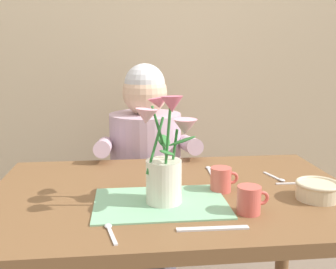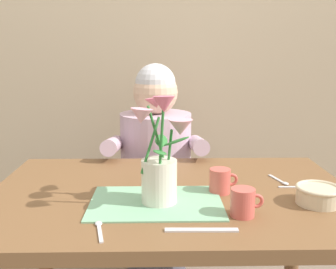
{
  "view_description": "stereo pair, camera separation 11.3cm",
  "coord_description": "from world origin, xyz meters",
  "px_view_note": "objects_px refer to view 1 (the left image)",
  "views": [
    {
      "loc": [
        -0.15,
        -1.23,
        1.2
      ],
      "look_at": [
        -0.01,
        0.05,
        0.92
      ],
      "focal_mm": 42.38,
      "sensor_mm": 36.0,
      "label": 1
    },
    {
      "loc": [
        -0.04,
        -1.24,
        1.2
      ],
      "look_at": [
        -0.01,
        0.05,
        0.92
      ],
      "focal_mm": 42.38,
      "sensor_mm": 36.0,
      "label": 2
    }
  ],
  "objects_px": {
    "seated_person": "(146,182)",
    "ceramic_mug": "(249,200)",
    "dinner_knife": "(213,229)",
    "flower_vase": "(165,160)",
    "tea_cup": "(221,179)",
    "ceramic_bowl": "(318,190)"
  },
  "relations": [
    {
      "from": "seated_person",
      "to": "ceramic_mug",
      "type": "relative_size",
      "value": 12.2
    },
    {
      "from": "seated_person",
      "to": "dinner_knife",
      "type": "distance_m",
      "value": 0.94
    },
    {
      "from": "dinner_knife",
      "to": "ceramic_mug",
      "type": "bearing_deg",
      "value": 37.5
    },
    {
      "from": "flower_vase",
      "to": "tea_cup",
      "type": "xyz_separation_m",
      "value": [
        0.2,
        0.09,
        -0.1
      ]
    },
    {
      "from": "seated_person",
      "to": "ceramic_bowl",
      "type": "height_order",
      "value": "seated_person"
    },
    {
      "from": "flower_vase",
      "to": "ceramic_bowl",
      "type": "height_order",
      "value": "flower_vase"
    },
    {
      "from": "seated_person",
      "to": "flower_vase",
      "type": "height_order",
      "value": "seated_person"
    },
    {
      "from": "ceramic_bowl",
      "to": "ceramic_mug",
      "type": "xyz_separation_m",
      "value": [
        -0.25,
        -0.08,
        0.01
      ]
    },
    {
      "from": "ceramic_bowl",
      "to": "tea_cup",
      "type": "height_order",
      "value": "tea_cup"
    },
    {
      "from": "dinner_knife",
      "to": "tea_cup",
      "type": "xyz_separation_m",
      "value": [
        0.09,
        0.28,
        0.04
      ]
    },
    {
      "from": "seated_person",
      "to": "ceramic_mug",
      "type": "bearing_deg",
      "value": -71.65
    },
    {
      "from": "tea_cup",
      "to": "flower_vase",
      "type": "bearing_deg",
      "value": -154.77
    },
    {
      "from": "ceramic_bowl",
      "to": "dinner_knife",
      "type": "bearing_deg",
      "value": -154.62
    },
    {
      "from": "ceramic_mug",
      "to": "ceramic_bowl",
      "type": "bearing_deg",
      "value": 18.83
    },
    {
      "from": "flower_vase",
      "to": "ceramic_mug",
      "type": "bearing_deg",
      "value": -22.07
    },
    {
      "from": "seated_person",
      "to": "ceramic_bowl",
      "type": "distance_m",
      "value": 0.91
    },
    {
      "from": "dinner_knife",
      "to": "flower_vase",
      "type": "bearing_deg",
      "value": 120.73
    },
    {
      "from": "dinner_knife",
      "to": "seated_person",
      "type": "bearing_deg",
      "value": 99.08
    },
    {
      "from": "ceramic_bowl",
      "to": "tea_cup",
      "type": "distance_m",
      "value": 0.3
    },
    {
      "from": "seated_person",
      "to": "tea_cup",
      "type": "xyz_separation_m",
      "value": [
        0.22,
        -0.63,
        0.22
      ]
    },
    {
      "from": "flower_vase",
      "to": "ceramic_bowl",
      "type": "xyz_separation_m",
      "value": [
        0.48,
        -0.01,
        -0.11
      ]
    },
    {
      "from": "dinner_knife",
      "to": "ceramic_mug",
      "type": "relative_size",
      "value": 2.04
    }
  ]
}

